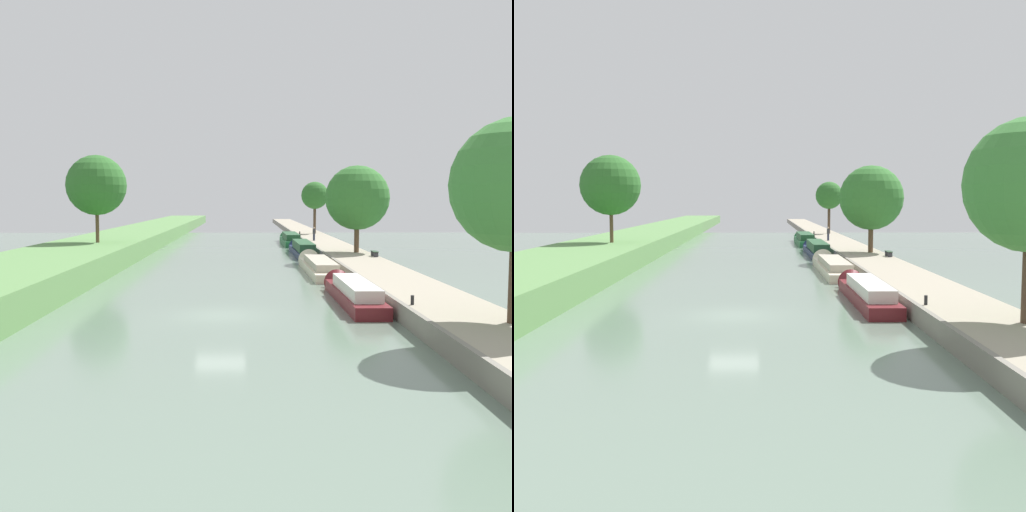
{
  "view_description": "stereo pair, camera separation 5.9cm",
  "coord_description": "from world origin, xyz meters",
  "views": [
    {
      "loc": [
        1.23,
        -30.95,
        5.8
      ],
      "look_at": [
        2.22,
        22.18,
        1.0
      ],
      "focal_mm": 43.53,
      "sensor_mm": 36.0,
      "label": 1
    },
    {
      "loc": [
        1.29,
        -30.95,
        5.8
      ],
      "look_at": [
        2.22,
        22.18,
        1.0
      ],
      "focal_mm": 43.53,
      "sensor_mm": 36.0,
      "label": 2
    }
  ],
  "objects": [
    {
      "name": "mooring_bollard_far",
      "position": [
        9.11,
        57.15,
        1.12
      ],
      "size": [
        0.16,
        0.16,
        0.45
      ],
      "color": "black",
      "rests_on": "right_towpath"
    },
    {
      "name": "narrowboat_navy",
      "position": [
        7.39,
        34.85,
        0.6
      ],
      "size": [
        1.94,
        14.76,
        2.1
      ],
      "color": "#141E42",
      "rests_on": "ground_plane"
    },
    {
      "name": "park_bench",
      "position": [
        12.59,
        22.71,
        1.25
      ],
      "size": [
        0.44,
        1.5,
        0.47
      ],
      "color": "#333338",
      "rests_on": "right_towpath"
    },
    {
      "name": "tree_rightbank_midnear",
      "position": [
        11.77,
        27.0,
        6.01
      ],
      "size": [
        6.02,
        6.02,
        8.13
      ],
      "color": "brown",
      "rests_on": "right_towpath"
    },
    {
      "name": "ground_plane",
      "position": [
        0.0,
        0.0,
        0.0
      ],
      "size": [
        160.0,
        160.0,
        0.0
      ],
      "primitive_type": "plane",
      "color": "slate"
    },
    {
      "name": "person_walking",
      "position": [
        9.67,
        43.98,
        1.77
      ],
      "size": [
        0.34,
        0.34,
        1.66
      ],
      "color": "#282D42",
      "rests_on": "right_towpath"
    },
    {
      "name": "right_towpath",
      "position": [
        10.92,
        0.0,
        0.45
      ],
      "size": [
        4.23,
        260.0,
        0.9
      ],
      "color": "#9E937F",
      "rests_on": "ground_plane"
    },
    {
      "name": "narrowboat_green",
      "position": [
        7.27,
        50.89,
        0.62
      ],
      "size": [
        2.11,
        14.04,
        2.16
      ],
      "color": "#1E6033",
      "rests_on": "ground_plane"
    },
    {
      "name": "narrowboat_maroon",
      "position": [
        7.4,
        4.13,
        0.54
      ],
      "size": [
        1.81,
        11.98,
        1.85
      ],
      "color": "maroon",
      "rests_on": "ground_plane"
    },
    {
      "name": "mooring_bollard_near",
      "position": [
        9.11,
        -2.33,
        1.12
      ],
      "size": [
        0.16,
        0.16,
        0.45
      ],
      "color": "black",
      "rests_on": "right_towpath"
    },
    {
      "name": "stone_quay",
      "position": [
        8.68,
        0.0,
        0.47
      ],
      "size": [
        0.25,
        260.0,
        0.95
      ],
      "color": "gray",
      "rests_on": "ground_plane"
    },
    {
      "name": "narrowboat_cream",
      "position": [
        7.18,
        18.94,
        0.48
      ],
      "size": [
        2.07,
        14.44,
        1.97
      ],
      "color": "beige",
      "rests_on": "ground_plane"
    },
    {
      "name": "tree_leftbank_downstream",
      "position": [
        -12.59,
        27.51,
        7.18
      ],
      "size": [
        5.61,
        5.61,
        8.18
      ],
      "color": "brown",
      "rests_on": "left_grassy_bank"
    },
    {
      "name": "tree_rightbank_midfar",
      "position": [
        11.54,
        59.96,
        6.45
      ],
      "size": [
        3.98,
        3.98,
        7.58
      ],
      "color": "#4C3828",
      "rests_on": "right_towpath"
    }
  ]
}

